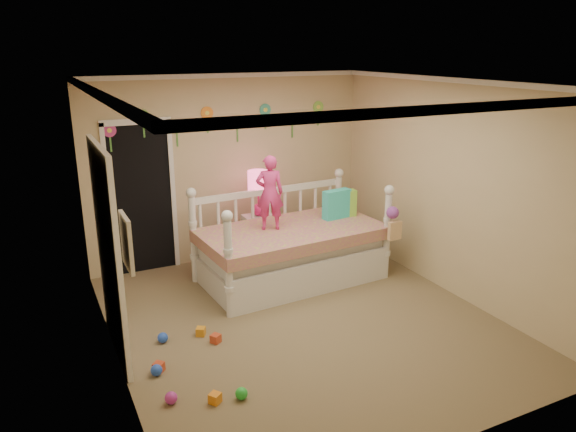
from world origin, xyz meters
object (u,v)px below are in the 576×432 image
child (270,193)px  nightstand (259,239)px  daybed (291,233)px  table_lamp (258,186)px

child → nightstand: 1.07m
daybed → child: size_ratio=2.49×
child → nightstand: size_ratio=1.37×
daybed → table_lamp: size_ratio=3.74×
child → nightstand: child is taller
daybed → nightstand: daybed is taller
child → table_lamp: child is taller
nightstand → table_lamp: (-0.00, 0.00, 0.77)m
child → daybed: bearing=-175.9°
nightstand → table_lamp: table_lamp is taller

